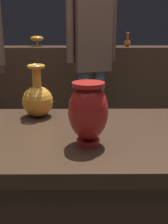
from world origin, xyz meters
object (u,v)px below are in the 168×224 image
vase_centerpiece (87,112)px  visitor_center_back (91,53)px  shelf_vase_left (37,39)px  shelf_vase_right (127,42)px  vase_tall_behind (37,99)px

vase_centerpiece → visitor_center_back: size_ratio=0.13×
shelf_vase_left → visitor_center_back: (0.61, -0.74, -0.10)m
vase_centerpiece → shelf_vase_right: (0.50, 2.33, 0.12)m
shelf_vase_right → visitor_center_back: visitor_center_back is taller
vase_centerpiece → shelf_vase_right: shelf_vase_right is taller
vase_tall_behind → visitor_center_back: 1.34m
vase_centerpiece → shelf_vase_left: bearing=102.9°
shelf_vase_left → visitor_center_back: size_ratio=0.09×
shelf_vase_left → visitor_center_back: bearing=-50.8°
vase_centerpiece → shelf_vase_left: size_ratio=1.43×
vase_centerpiece → shelf_vase_right: 2.38m
vase_centerpiece → vase_tall_behind: 0.39m
shelf_vase_right → visitor_center_back: size_ratio=0.09×
vase_tall_behind → visitor_center_back: visitor_center_back is taller
vase_centerpiece → vase_tall_behind: vase_tall_behind is taller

